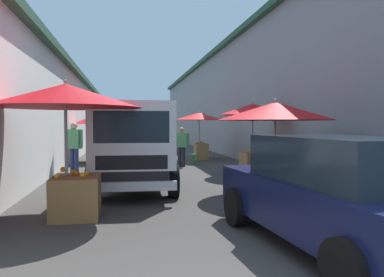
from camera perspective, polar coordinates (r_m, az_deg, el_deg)
ground at (r=15.35m, az=-4.80°, el=-3.86°), size 90.00×90.00×0.00m
building_right_concrete at (r=19.50m, az=16.04°, el=5.97°), size 49.80×7.50×5.85m
fruit_stall_near_right at (r=16.85m, az=1.12°, el=2.60°), size 2.20×2.20×2.23m
fruit_stall_far_left at (r=8.65m, az=12.62°, el=3.15°), size 2.67×2.67×2.19m
fruit_stall_far_right at (r=6.82m, az=-18.69°, el=4.09°), size 2.65×2.65×2.39m
fruit_stall_near_left at (r=16.52m, az=-13.95°, el=2.29°), size 2.45×2.45×2.19m
fruit_stall_mid_lane at (r=12.01m, az=9.36°, el=2.65°), size 2.15×2.15×2.36m
hatchback_car at (r=5.13m, az=21.63°, el=-7.66°), size 4.03×2.17×1.45m
delivery_truck at (r=8.77m, az=-8.96°, el=-1.54°), size 5.00×2.15×2.08m
vendor_by_crates at (r=14.02m, az=-1.65°, el=-0.91°), size 0.34×0.58×1.51m
vendor_in_shade at (r=12.53m, az=-17.68°, el=-0.83°), size 0.42×0.58×1.68m
plastic_stool at (r=14.82m, az=0.36°, el=-2.79°), size 0.30×0.30×0.43m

